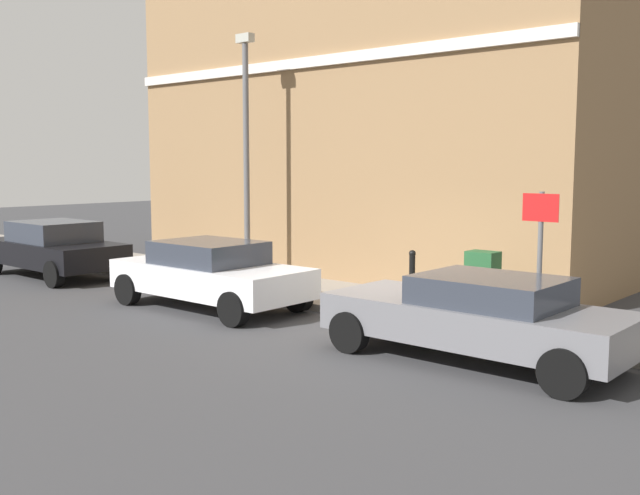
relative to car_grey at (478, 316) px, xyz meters
The scene contains 10 objects.
ground 2.30m from the car_grey, 78.17° to the left, with size 80.00×80.00×0.00m, color #38383A.
sidewalk 8.51m from the car_grey, 73.63° to the left, with size 2.51×30.00×0.15m, color gray.
corner_building 9.99m from the car_grey, 43.63° to the left, with size 6.54×12.80×7.65m.
car_grey is the anchor object (origin of this frame).
car_white 6.01m from the car_grey, 89.77° to the left, with size 1.99×4.29×1.35m.
car_black 12.18m from the car_grey, 89.57° to the left, with size 2.00×4.27×1.42m.
utility_cabinet 2.80m from the car_grey, 27.61° to the left, with size 0.46×0.61×1.15m.
bollard_near_cabinet 3.89m from the car_grey, 48.33° to the left, with size 0.14×0.14×1.04m.
street_sign 1.83m from the car_grey, ahead, with size 0.08×0.60×2.30m.
lamppost 8.43m from the car_grey, 71.51° to the left, with size 0.20×0.44×5.72m.
Camera 1 is at (-9.86, -7.32, 2.89)m, focal length 41.15 mm.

